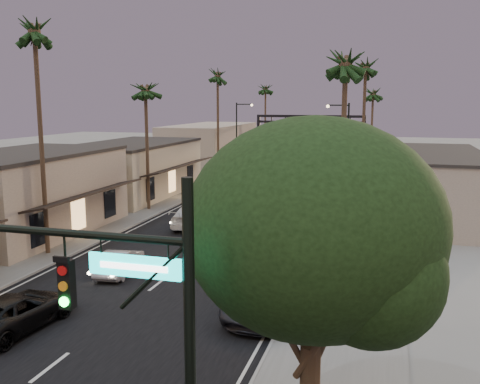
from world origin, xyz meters
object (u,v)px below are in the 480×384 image
Objects in this scene: corner_tree at (316,237)px; curbside_black at (285,258)px; palm_lb at (34,25)px; oncoming_silver at (120,262)px; traffic_signal at (99,310)px; arch at (310,128)px; palm_rb at (366,63)px; palm_rc at (373,90)px; palm_ra at (346,56)px; curbside_near at (268,293)px; palm_lc at (145,85)px; oncoming_pickup at (18,311)px; streetlight_left at (239,133)px; palm_ld at (218,73)px; streetlight_right at (345,143)px; palm_far at (266,86)px.

corner_tree reaches higher than curbside_black.
palm_lb reaches higher than corner_tree.
palm_lb is 3.79× the size of oncoming_silver.
palm_lb reaches higher than curbside_black.
arch is at bearing 94.93° from traffic_signal.
palm_lb is (-8.60, -48.00, 7.85)m from arch.
curbside_black is (-2.72, -21.60, -11.57)m from palm_rb.
arch is 11.59m from palm_rc.
palm_ra reaches higher than curbside_near.
palm_lc is at bearing -121.56° from palm_rc.
palm_rb reaches higher than palm_ra.
palm_rc is (-0.88, 56.55, 4.49)m from corner_tree.
palm_ra reaches higher than palm_rc.
oncoming_pickup is (-11.83, -51.50, -9.74)m from palm_rc.
curbside_near is (-2.40, -27.10, -11.54)m from palm_rb.
palm_ra reaches higher than traffic_signal.
corner_tree is 0.72× the size of palm_lc.
palm_ra is 11.05m from curbside_black.
palm_rc is at bearing 89.36° from curbside_near.
arch is 1.25× the size of palm_lc.
palm_ra reaches higher than streetlight_left.
streetlight_left reaches higher than traffic_signal.
streetlight_left is 0.74× the size of palm_rc.
palm_ld is at bearing 119.02° from palm_ra.
arch is (-5.69, 66.00, 0.45)m from traffic_signal.
palm_rc reaches higher than oncoming_silver.
arch is at bearing 60.17° from palm_ld.
oncoming_pickup reaches higher than oncoming_silver.
streetlight_right is 19.75m from palm_rc.
curbside_black is (14.48, -13.60, -9.62)m from palm_lc.
palm_far is at bearing -90.80° from oncoming_silver.
palm_ld is at bearing 90.00° from palm_lb.
palm_ld is at bearing -77.34° from oncoming_pickup.
curbside_near is at bearing -80.80° from curbside_black.
streetlight_left is 38.09m from curbside_black.
traffic_signal reaches higher than curbside_near.
streetlight_right is (-2.56, 37.55, -0.65)m from corner_tree.
streetlight_left is 17.42m from palm_rc.
palm_far is at bearing 104.14° from corner_tree.
palm_ra is at bearing 93.03° from corner_tree.
streetlight_left is 0.68× the size of palm_far.
palm_lb is at bearing 163.27° from curbside_near.
curbside_near is at bearing -52.23° from palm_lc.
oncoming_pickup is at bearing -93.22° from arch.
arch is 53.66m from curbside_near.
palm_ra reaches higher than corner_tree.
palm_rb is 2.25× the size of curbside_near.
oncoming_silver is at bearing -104.30° from palm_rc.
palm_ra is at bearing 81.72° from traffic_signal.
palm_ld is 42.47m from curbside_near.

